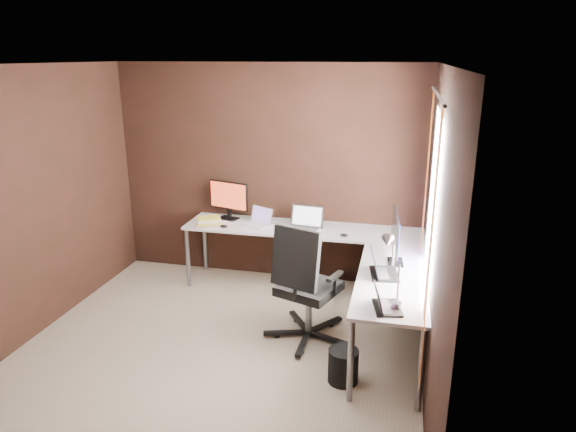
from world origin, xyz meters
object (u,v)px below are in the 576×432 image
object	(u,v)px
office_chair	(306,306)
wastebasket	(343,366)
laptop_white	(259,221)
laptop_silver	(305,224)
book_stack	(209,221)
monitor_right	(395,235)
desk_lamp	(391,262)
drawer_pedestal	(386,284)
laptop_black_small	(384,303)
laptop_black_big	(381,269)
monitor_left	(229,198)

from	to	relation	value
office_chair	wastebasket	world-z (taller)	office_chair
laptop_white	laptop_silver	bearing A→B (deg)	23.92
laptop_silver	wastebasket	world-z (taller)	laptop_silver
laptop_white	laptop_silver	xyz separation A→B (m)	(0.54, -0.02, 0.01)
book_stack	office_chair	size ratio (longest dim) A/B	0.29
monitor_right	wastebasket	distance (m)	1.27
book_stack	desk_lamp	world-z (taller)	desk_lamp
drawer_pedestal	office_chair	distance (m)	1.01
laptop_silver	office_chair	size ratio (longest dim) A/B	0.35
drawer_pedestal	wastebasket	world-z (taller)	drawer_pedestal
drawer_pedestal	monitor_right	distance (m)	0.83
monitor_right	laptop_black_small	size ratio (longest dim) A/B	1.81
laptop_black_small	book_stack	xyz separation A→B (m)	(-2.04, 1.59, -0.00)
drawer_pedestal	book_stack	distance (m)	2.07
laptop_white	laptop_black_big	size ratio (longest dim) A/B	0.95
drawer_pedestal	book_stack	world-z (taller)	book_stack
laptop_black_big	book_stack	bearing A→B (deg)	54.83
monitor_right	office_chair	world-z (taller)	monitor_right
monitor_right	wastebasket	xyz separation A→B (m)	(-0.34, -0.88, -0.86)
desk_lamp	wastebasket	xyz separation A→B (m)	(-0.33, -0.02, -0.94)
monitor_left	book_stack	size ratio (longest dim) A/B	1.52
laptop_white	laptop_black_small	xyz separation A→B (m)	(1.49, -1.72, -0.00)
monitor_right	laptop_white	bearing A→B (deg)	57.41
wastebasket	desk_lamp	bearing A→B (deg)	2.81
laptop_white	laptop_black_big	distance (m)	1.79
laptop_black_big	monitor_left	bearing A→B (deg)	46.67
laptop_silver	book_stack	bearing A→B (deg)	-166.97
drawer_pedestal	laptop_white	xyz separation A→B (m)	(-1.46, 0.34, 0.47)
drawer_pedestal	office_chair	xyz separation A→B (m)	(-0.69, -0.73, 0.04)
desk_lamp	wastebasket	bearing A→B (deg)	-163.76
monitor_left	laptop_white	distance (m)	0.48
book_stack	office_chair	bearing A→B (deg)	-35.65
monitor_right	laptop_white	size ratio (longest dim) A/B	1.65
laptop_silver	book_stack	distance (m)	1.10
monitor_left	desk_lamp	distance (m)	2.63
drawer_pedestal	desk_lamp	distance (m)	1.53
laptop_white	laptop_black_big	xyz separation A→B (m)	(1.43, -1.09, 0.01)
monitor_left	monitor_right	bearing A→B (deg)	-10.31
laptop_black_small	desk_lamp	world-z (taller)	desk_lamp
laptop_black_big	wastebasket	distance (m)	0.89
office_chair	laptop_white	bearing A→B (deg)	145.18
drawer_pedestal	book_stack	bearing A→B (deg)	174.09
office_chair	laptop_black_big	bearing A→B (deg)	18.09
laptop_black_small	desk_lamp	size ratio (longest dim) A/B	0.57
drawer_pedestal	laptop_black_big	world-z (taller)	laptop_black_big
laptop_black_small	laptop_white	bearing A→B (deg)	29.00
drawer_pedestal	monitor_right	world-z (taller)	monitor_right
drawer_pedestal	laptop_silver	bearing A→B (deg)	160.92
desk_lamp	laptop_black_small	bearing A→B (deg)	-98.39
drawer_pedestal	laptop_silver	size ratio (longest dim) A/B	1.48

